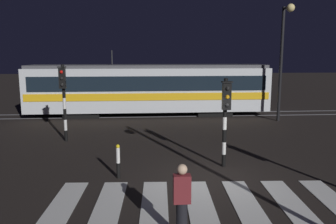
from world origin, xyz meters
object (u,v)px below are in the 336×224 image
at_px(traffic_light_median_centre, 226,110).
at_px(bollard_island_edge, 118,161).
at_px(traffic_light_corner_far_left, 63,91).
at_px(pedestrian_waiting_at_kerb, 182,203).
at_px(tram, 149,88).
at_px(street_lamp_trackside_right, 284,48).

distance_m(traffic_light_median_centre, bollard_island_edge, 4.00).
bearing_deg(traffic_light_corner_far_left, pedestrian_waiting_at_kerb, -64.05).
relative_size(tram, pedestrian_waiting_at_kerb, 9.00).
height_order(pedestrian_waiting_at_kerb, bollard_island_edge, pedestrian_waiting_at_kerb).
relative_size(traffic_light_corner_far_left, bollard_island_edge, 3.13).
bearing_deg(tram, pedestrian_waiting_at_kerb, -88.60).
bearing_deg(traffic_light_corner_far_left, tram, 59.11).
xyz_separation_m(tram, pedestrian_waiting_at_kerb, (0.38, -15.34, -0.87)).
relative_size(traffic_light_median_centre, street_lamp_trackside_right, 0.47).
bearing_deg(street_lamp_trackside_right, tram, 160.08).
distance_m(street_lamp_trackside_right, tram, 8.48).
bearing_deg(traffic_light_median_centre, bollard_island_edge, -167.87).
xyz_separation_m(traffic_light_corner_far_left, bollard_island_edge, (2.70, -4.88, -1.73)).
bearing_deg(tram, bollard_island_edge, -96.05).
bearing_deg(traffic_light_median_centre, traffic_light_corner_far_left, 147.06).
bearing_deg(bollard_island_edge, tram, 83.95).
relative_size(traffic_light_median_centre, tram, 0.20).
bearing_deg(tram, traffic_light_corner_far_left, -120.89).
relative_size(street_lamp_trackside_right, tram, 0.43).
bearing_deg(bollard_island_edge, street_lamp_trackside_right, 44.41).
height_order(traffic_light_median_centre, traffic_light_corner_far_left, traffic_light_corner_far_left).
bearing_deg(bollard_island_edge, traffic_light_corner_far_left, 118.94).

